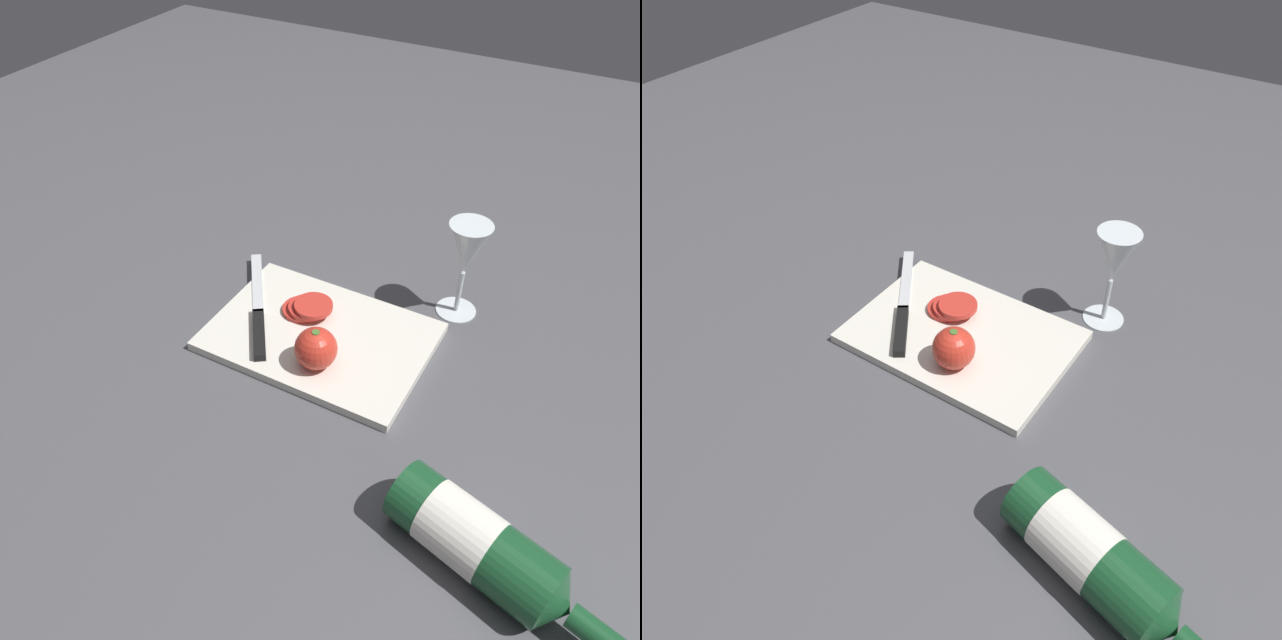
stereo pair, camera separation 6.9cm
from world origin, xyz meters
The scene contains 7 objects.
ground_plane centered at (0.00, 0.00, 0.00)m, with size 3.00×3.00×0.00m, color #4C4C51.
cutting_board centered at (0.02, 0.01, 0.01)m, with size 0.37×0.26×0.02m.
wine_bottle centered at (-0.34, 0.27, 0.04)m, with size 0.33×0.14×0.09m.
wine_glass centered at (-0.16, -0.18, 0.13)m, with size 0.07×0.07×0.18m.
whole_tomato centered at (-0.01, 0.08, 0.05)m, with size 0.07×0.07×0.07m.
knife centered at (0.12, 0.05, 0.02)m, with size 0.18×0.26×0.01m.
tomato_slice_stack_near centered at (0.06, -0.02, 0.03)m, with size 0.09×0.07×0.02m.
Camera 2 is at (-0.42, 0.66, 0.74)m, focal length 35.00 mm.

